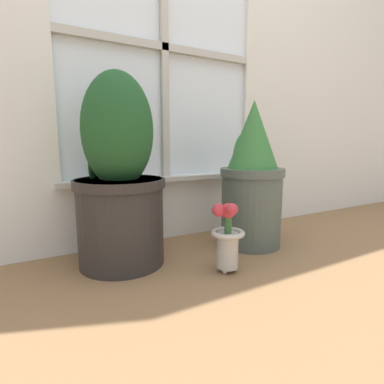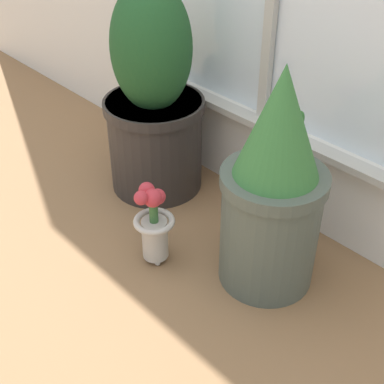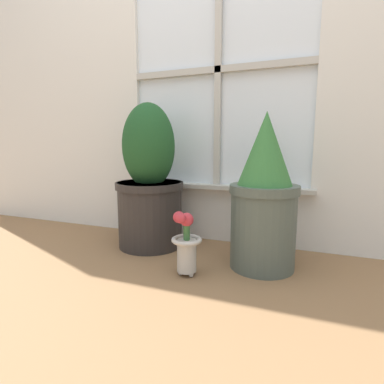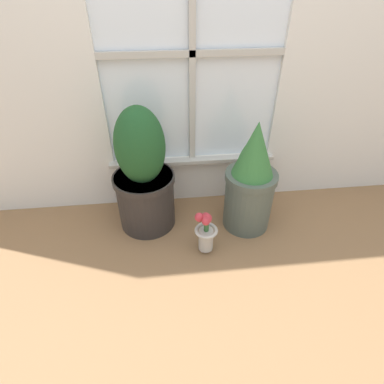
# 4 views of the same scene
# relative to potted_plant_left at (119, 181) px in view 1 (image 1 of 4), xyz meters

# --- Properties ---
(ground_plane) EXTENTS (10.00, 10.00, 0.00)m
(ground_plane) POSITION_rel_potted_plant_left_xyz_m (0.32, -0.39, -0.35)
(ground_plane) COLOR olive
(potted_plant_left) EXTENTS (0.37, 0.37, 0.79)m
(potted_plant_left) POSITION_rel_potted_plant_left_xyz_m (0.00, 0.00, 0.00)
(potted_plant_left) COLOR #2D2826
(potted_plant_left) RESTS_ON ground_plane
(potted_plant_right) EXTENTS (0.31, 0.31, 0.72)m
(potted_plant_right) POSITION_rel_potted_plant_left_xyz_m (0.64, -0.08, -0.03)
(potted_plant_right) COLOR #4C564C
(potted_plant_right) RESTS_ON ground_plane
(flower_vase) EXTENTS (0.13, 0.13, 0.29)m
(flower_vase) POSITION_rel_potted_plant_left_xyz_m (0.34, -0.29, -0.20)
(flower_vase) COLOR #BCB7AD
(flower_vase) RESTS_ON ground_plane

